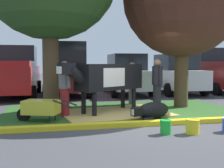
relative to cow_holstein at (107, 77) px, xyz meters
name	(u,v)px	position (x,y,z in m)	size (l,w,h in m)	color
ground_plane	(147,123)	(0.72, -1.70, -1.12)	(80.00, 80.00, 0.00)	#424247
grass_island	(123,111)	(0.55, 0.22, -1.11)	(7.48, 4.16, 0.02)	#2D5B23
curb_yellow	(145,123)	(0.55, -2.01, -1.06)	(8.68, 0.24, 0.12)	yellow
hay_bedding	(114,113)	(0.18, -0.14, -1.10)	(3.20, 2.40, 0.04)	tan
cow_holstein	(107,77)	(0.00, 0.00, 0.00)	(2.83, 2.01, 1.58)	black
calf_lying	(152,111)	(1.03, -1.23, -0.88)	(1.32, 0.87, 0.48)	black
person_handler	(157,83)	(1.64, -0.01, -0.21)	(0.34, 0.53, 1.70)	black
person_visitor_near	(65,87)	(-1.33, -0.37, -0.25)	(0.34, 0.48, 1.63)	maroon
person_visitor_far	(132,82)	(1.31, 1.69, -0.27)	(0.40, 0.40, 1.60)	slate
wheelbarrow	(41,107)	(-2.01, -0.94, -0.73)	(1.60, 0.98, 0.63)	gold
bucket_green	(166,127)	(0.70, -2.93, -0.96)	(0.26, 0.26, 0.32)	green
bucket_yellow	(192,126)	(1.29, -3.03, -0.95)	(0.32, 0.32, 0.33)	yellow
pickup_truck_black	(15,73)	(-3.33, 5.57, -0.01)	(2.38, 5.47, 2.42)	red
suv_black	(66,69)	(-0.91, 5.44, 0.15)	(2.26, 4.67, 2.52)	maroon
sedan_silver	(126,75)	(2.08, 5.33, -0.14)	(2.15, 4.47, 2.02)	silver
hatchback_white	(175,74)	(4.64, 5.11, -0.14)	(2.15, 4.47, 2.02)	silver
pickup_truck_maroon	(216,71)	(7.29, 5.58, -0.01)	(2.38, 5.47, 2.42)	maroon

